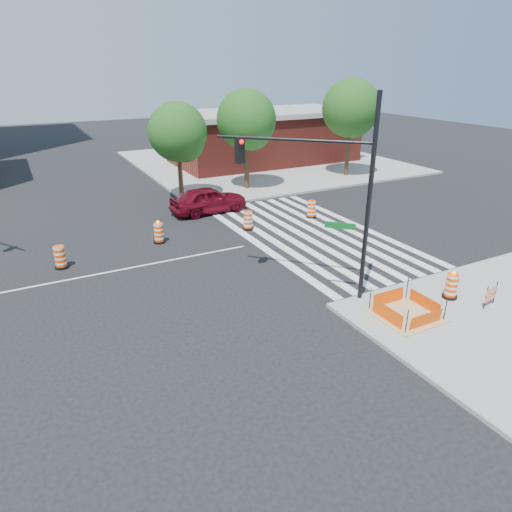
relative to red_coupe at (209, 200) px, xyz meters
The scene contains 17 objects.
ground 9.79m from the red_coupe, 141.53° to the right, with size 120.00×120.00×0.00m, color black.
sidewalk_ne 15.82m from the red_coupe, 49.03° to the left, with size 22.00×22.00×0.15m, color gray.
crosswalk_east 6.96m from the red_coupe, 61.39° to the right, with size 6.75×13.50×0.01m.
lane_centerline 9.79m from the red_coupe, 141.53° to the right, with size 14.00×0.12×0.01m, color silver.
excavation_pit 15.14m from the red_coupe, 84.84° to the right, with size 2.20×2.20×0.90m.
brick_storefront 15.87m from the red_coupe, 49.03° to the left, with size 16.50×8.50×4.60m.
red_coupe is the anchor object (origin of this frame).
signal_pole_se 12.74m from the red_coupe, 91.58° to the right, with size 4.13×4.08×7.51m.
pit_drum 15.36m from the red_coupe, 75.59° to the right, with size 0.57×0.57×1.12m.
barricade 16.65m from the red_coupe, 74.09° to the right, with size 0.76×0.16×0.90m.
tree_north_c 4.78m from the red_coupe, 99.90° to the left, with size 3.72×3.72×6.32m.
tree_north_d 7.09m from the red_coupe, 39.94° to the left, with size 4.09×4.08×6.94m.
tree_north_e 14.67m from the red_coupe, 15.74° to the left, with size 4.42×4.42×7.51m.
median_drum_2 10.11m from the red_coupe, 152.81° to the right, with size 0.60×0.60×1.02m.
median_drum_3 5.54m from the red_coupe, 139.42° to the right, with size 0.60×0.60×1.18m.
median_drum_4 3.97m from the red_coupe, 79.43° to the right, with size 0.60×0.60×1.02m.
median_drum_5 6.26m from the red_coupe, 37.18° to the right, with size 0.60×0.60×1.02m.
Camera 1 is at (-2.33, -19.04, 8.42)m, focal length 32.00 mm.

